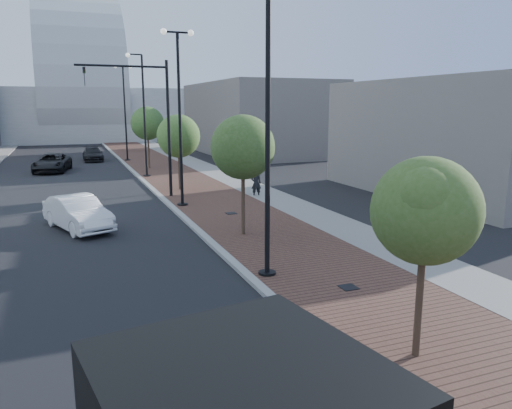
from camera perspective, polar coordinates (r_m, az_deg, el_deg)
name	(u,v)px	position (r m, az deg, el deg)	size (l,w,h in m)	color
sidewalk	(169,166)	(45.03, -10.13, 4.40)	(7.00, 140.00, 0.12)	#4C2D23
concrete_strip	(198,165)	(45.63, -6.80, 4.60)	(2.40, 140.00, 0.13)	slate
curb	(129,168)	(44.48, -14.56, 4.14)	(0.30, 140.00, 0.14)	gray
white_sedan	(78,213)	(23.22, -20.06, -0.93)	(1.59, 4.56, 1.50)	white
dark_car_mid	(52,163)	(44.47, -22.68, 4.50)	(2.49, 5.39, 1.50)	black
dark_car_far	(93,154)	(51.98, -18.48, 5.59)	(1.88, 4.62, 1.34)	black
pedestrian	(256,183)	(29.47, 0.01, 2.47)	(0.62, 0.40, 1.69)	black
streetlight_1	(264,143)	(15.01, 0.97, 7.23)	(1.44, 0.56, 9.21)	black
streetlight_2	(180,118)	(26.50, -8.87, 9.96)	(1.72, 0.56, 9.28)	black
streetlight_3	(143,121)	(38.29, -13.02, 9.51)	(1.44, 0.56, 9.21)	black
streetlight_4	(125,112)	(50.19, -15.01, 10.35)	(1.72, 0.56, 9.28)	black
traffic_mast	(153,114)	(29.26, -11.94, 10.30)	(5.09, 0.20, 8.00)	black
tree_0	(427,211)	(10.65, 19.25, -0.72)	(2.31, 2.25, 4.46)	#382619
tree_1	(244,147)	(20.15, -1.44, 6.66)	(2.65, 2.65, 5.10)	#382619
tree_2	(179,136)	(31.68, -8.95, 7.86)	(2.73, 2.73, 4.92)	#382619
tree_3	(148,123)	(43.44, -12.48, 9.21)	(2.84, 2.84, 5.38)	#382619
convention_center	(81,102)	(88.91, -19.73, 11.16)	(50.00, 30.00, 50.00)	#9BA1A5
commercial_block_ne	(257,118)	(57.89, 0.09, 10.02)	(12.00, 22.00, 8.00)	#68615D
commercial_block_e	(463,137)	(33.34, 22.97, 7.21)	(10.00, 16.00, 7.00)	slate
utility_cover_1	(349,287)	(15.05, 10.73, -9.45)	(0.50, 0.50, 0.02)	black
utility_cover_2	(231,213)	(24.66, -2.91, -1.02)	(0.50, 0.50, 0.02)	black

